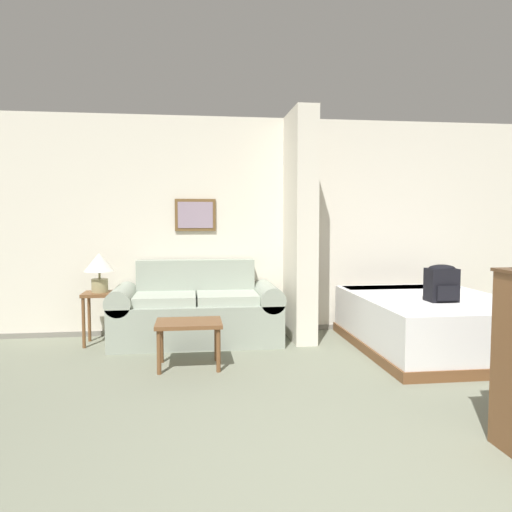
# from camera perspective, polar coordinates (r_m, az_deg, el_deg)

# --- Properties ---
(wall_back) EXTENTS (6.58, 0.16, 2.60)m
(wall_back) POSITION_cam_1_polar(r_m,az_deg,el_deg) (6.17, 2.03, 3.42)
(wall_back) COLOR silver
(wall_back) RESTS_ON ground_plane
(wall_partition_pillar) EXTENTS (0.24, 0.82, 2.60)m
(wall_partition_pillar) POSITION_cam_1_polar(r_m,az_deg,el_deg) (5.75, 5.04, 3.40)
(wall_partition_pillar) COLOR silver
(wall_partition_pillar) RESTS_ON ground_plane
(couch) EXTENTS (1.89, 0.84, 0.91)m
(couch) POSITION_cam_1_polar(r_m,az_deg,el_deg) (5.69, -6.82, -6.37)
(couch) COLOR #99A393
(couch) RESTS_ON ground_plane
(coffee_table) EXTENTS (0.61, 0.45, 0.43)m
(coffee_table) POSITION_cam_1_polar(r_m,az_deg,el_deg) (4.72, -7.69, -8.15)
(coffee_table) COLOR brown
(coffee_table) RESTS_ON ground_plane
(side_table) EXTENTS (0.36, 0.36, 0.58)m
(side_table) POSITION_cam_1_polar(r_m,az_deg,el_deg) (5.77, -17.38, -5.23)
(side_table) COLOR brown
(side_table) RESTS_ON ground_plane
(table_lamp) EXTENTS (0.33, 0.33, 0.43)m
(table_lamp) POSITION_cam_1_polar(r_m,az_deg,el_deg) (5.72, -17.47, -1.13)
(table_lamp) COLOR tan
(table_lamp) RESTS_ON side_table
(bed) EXTENTS (1.55, 2.08, 0.56)m
(bed) POSITION_cam_1_polar(r_m,az_deg,el_deg) (5.66, 19.37, -7.18)
(bed) COLOR brown
(bed) RESTS_ON ground_plane
(backpack) EXTENTS (0.28, 0.24, 0.37)m
(backpack) POSITION_cam_1_polar(r_m,az_deg,el_deg) (5.31, 20.46, -2.84)
(backpack) COLOR black
(backpack) RESTS_ON bed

